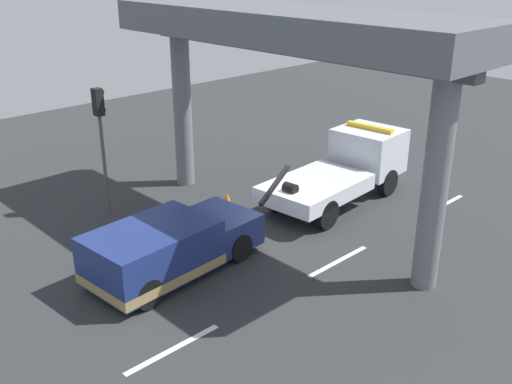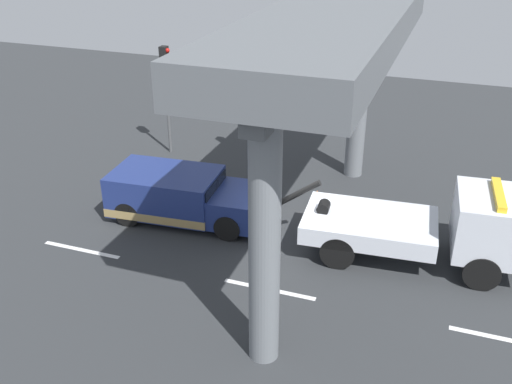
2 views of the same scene
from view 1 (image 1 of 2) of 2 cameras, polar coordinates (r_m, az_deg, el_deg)
ground_plane at (r=19.33m, az=1.26°, el=-3.86°), size 60.00×40.00×0.10m
lane_stripe_west at (r=14.09m, az=-8.04°, el=-14.85°), size 2.60×0.16×0.01m
lane_stripe_mid at (r=17.61m, az=7.98°, el=-6.66°), size 2.60×0.16×0.01m
lane_stripe_east at (r=22.23m, az=17.71°, el=-1.22°), size 2.60×0.16×0.01m
tow_truck_white at (r=21.75m, az=8.84°, el=2.48°), size 7.32×2.81×2.46m
towed_van_green at (r=16.67m, az=-8.48°, el=-5.42°), size 5.34×2.54×1.58m
overpass_structure at (r=18.01m, az=2.98°, el=14.56°), size 3.60×12.65×6.94m
traffic_light_far at (r=20.26m, az=-14.84°, el=6.42°), size 0.39×0.32×4.37m
traffic_cone_orange at (r=20.60m, az=-2.80°, el=-1.03°), size 0.58×0.58×0.69m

